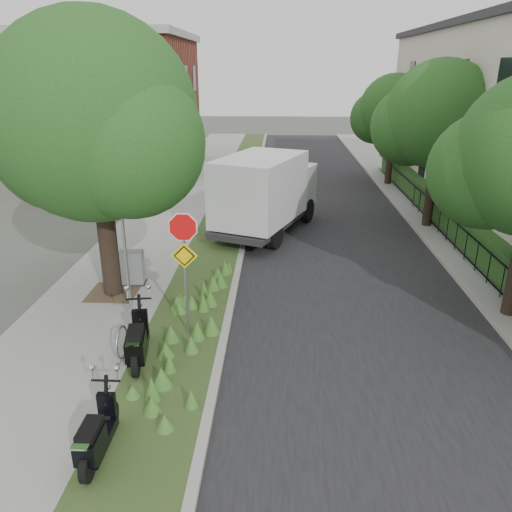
{
  "coord_description": "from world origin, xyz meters",
  "views": [
    {
      "loc": [
        0.77,
        -10.28,
        6.32
      ],
      "look_at": [
        0.18,
        2.91,
        1.3
      ],
      "focal_mm": 35.0,
      "sensor_mm": 36.0,
      "label": 1
    }
  ],
  "objects": [
    {
      "name": "bike_hoop",
      "position": [
        -2.7,
        -0.6,
        0.5
      ],
      "size": [
        0.06,
        0.78,
        0.77
      ],
      "color": "#A5A8AD",
      "rests_on": "ground"
    },
    {
      "name": "far_tree_b",
      "position": [
        6.94,
        10.05,
        4.37
      ],
      "size": [
        4.83,
        4.31,
        6.56
      ],
      "color": "black",
      "rests_on": "ground"
    },
    {
      "name": "ground",
      "position": [
        0.0,
        0.0,
        0.0
      ],
      "size": [
        120.0,
        120.0,
        0.0
      ],
      "primitive_type": "plane",
      "color": "#4C5147",
      "rests_on": "ground"
    },
    {
      "name": "utility_cabinet",
      "position": [
        -3.61,
        3.5,
        0.62
      ],
      "size": [
        0.81,
        0.57,
        1.04
      ],
      "color": "#262628",
      "rests_on": "ground"
    },
    {
      "name": "footpath_far",
      "position": [
        8.2,
        10.0,
        0.06
      ],
      "size": [
        3.2,
        60.0,
        0.12
      ],
      "primitive_type": "cube",
      "color": "gray",
      "rests_on": "ground"
    },
    {
      "name": "hedge_far",
      "position": [
        7.9,
        10.0,
        0.67
      ],
      "size": [
        1.0,
        24.0,
        1.1
      ],
      "primitive_type": "cube",
      "color": "#1B4117",
      "rests_on": "footpath_far"
    },
    {
      "name": "scooter_far",
      "position": [
        -2.19,
        -3.78,
        0.52
      ],
      "size": [
        0.36,
        1.74,
        0.83
      ],
      "color": "black",
      "rests_on": "ground"
    },
    {
      "name": "bare_post",
      "position": [
        -3.2,
        1.8,
        2.12
      ],
      "size": [
        0.08,
        0.08,
        4.0
      ],
      "color": "#A5A8AD",
      "rests_on": "ground"
    },
    {
      "name": "kerb_near",
      "position": [
        -0.5,
        10.0,
        0.07
      ],
      "size": [
        0.2,
        60.0,
        0.13
      ],
      "primitive_type": "cube",
      "color": "#9E9991",
      "rests_on": "ground"
    },
    {
      "name": "sidewalk_near",
      "position": [
        -4.25,
        10.0,
        0.06
      ],
      "size": [
        3.5,
        60.0,
        0.12
      ],
      "primitive_type": "cube",
      "color": "gray",
      "rests_on": "ground"
    },
    {
      "name": "sign_assembly",
      "position": [
        -1.4,
        0.58,
        2.33
      ],
      "size": [
        0.94,
        0.08,
        3.22
      ],
      "color": "#A5A8AD",
      "rests_on": "ground"
    },
    {
      "name": "far_tree_c",
      "position": [
        6.94,
        18.04,
        3.95
      ],
      "size": [
        4.37,
        3.89,
        5.93
      ],
      "color": "black",
      "rests_on": "ground"
    },
    {
      "name": "scooter_near",
      "position": [
        -2.27,
        -0.86,
        0.57
      ],
      "size": [
        0.6,
        1.95,
        0.93
      ],
      "color": "black",
      "rests_on": "ground"
    },
    {
      "name": "box_truck",
      "position": [
        0.29,
        9.03,
        1.76
      ],
      "size": [
        4.3,
        6.4,
        2.71
      ],
      "color": "#262628",
      "rests_on": "ground"
    },
    {
      "name": "kerb_far",
      "position": [
        6.5,
        10.0,
        0.07
      ],
      "size": [
        0.2,
        60.0,
        0.13
      ],
      "primitive_type": "cube",
      "color": "#9E9991",
      "rests_on": "ground"
    },
    {
      "name": "brick_building",
      "position": [
        -9.5,
        22.0,
        4.21
      ],
      "size": [
        9.4,
        10.4,
        8.3
      ],
      "color": "brown",
      "rests_on": "ground"
    },
    {
      "name": "street_tree_main",
      "position": [
        -4.08,
        2.86,
        4.8
      ],
      "size": [
        6.21,
        5.54,
        7.66
      ],
      "color": "black",
      "rests_on": "ground"
    },
    {
      "name": "road",
      "position": [
        3.0,
        10.0,
        0.01
      ],
      "size": [
        7.0,
        60.0,
        0.01
      ],
      "primitive_type": "cube",
      "color": "black",
      "rests_on": "ground"
    },
    {
      "name": "verge",
      "position": [
        -1.5,
        10.0,
        0.06
      ],
      "size": [
        2.0,
        60.0,
        0.12
      ],
      "primitive_type": "cube",
      "color": "#334A20",
      "rests_on": "ground"
    },
    {
      "name": "fence_far",
      "position": [
        7.2,
        10.0,
        0.67
      ],
      "size": [
        0.04,
        24.0,
        1.0
      ],
      "color": "black",
      "rests_on": "ground"
    }
  ]
}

